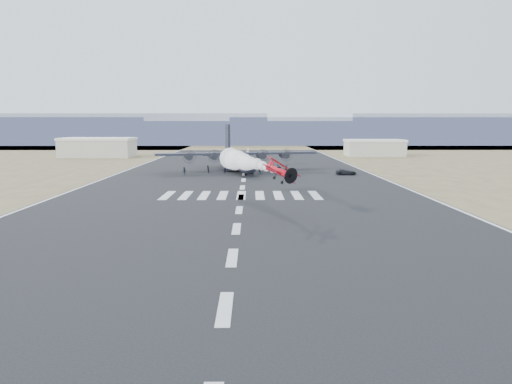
{
  "coord_description": "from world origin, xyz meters",
  "views": [
    {
      "loc": [
        1.69,
        -29.95,
        11.46
      ],
      "look_at": [
        2.17,
        24.62,
        4.0
      ],
      "focal_mm": 35.0,
      "sensor_mm": 36.0,
      "label": 1
    }
  ],
  "objects_px": {
    "crew_d": "(237,168)",
    "crew_f": "(225,170)",
    "crew_g": "(286,169)",
    "crew_a": "(278,168)",
    "crew_b": "(208,169)",
    "aerobatic_biplane": "(280,171)",
    "crew_h": "(260,170)",
    "crew_c": "(184,171)",
    "hangar_left": "(98,147)",
    "support_vehicle": "(346,172)",
    "crew_e": "(252,170)",
    "hangar_right": "(374,148)",
    "transport_aircraft": "(236,159)"
  },
  "relations": [
    {
      "from": "aerobatic_biplane",
      "to": "support_vehicle",
      "type": "bearing_deg",
      "value": 52.6
    },
    {
      "from": "crew_d",
      "to": "crew_f",
      "type": "xyz_separation_m",
      "value": [
        -2.77,
        -4.01,
        -0.08
      ]
    },
    {
      "from": "support_vehicle",
      "to": "crew_b",
      "type": "xyz_separation_m",
      "value": [
        -31.77,
        4.82,
        0.24
      ]
    },
    {
      "from": "crew_d",
      "to": "crew_f",
      "type": "height_order",
      "value": "crew_d"
    },
    {
      "from": "hangar_right",
      "to": "crew_d",
      "type": "bearing_deg",
      "value": -128.15
    },
    {
      "from": "hangar_left",
      "to": "crew_f",
      "type": "distance_m",
      "value": 76.4
    },
    {
      "from": "crew_f",
      "to": "crew_h",
      "type": "distance_m",
      "value": 8.19
    },
    {
      "from": "hangar_left",
      "to": "crew_c",
      "type": "height_order",
      "value": "hangar_left"
    },
    {
      "from": "aerobatic_biplane",
      "to": "crew_b",
      "type": "distance_m",
      "value": 58.25
    },
    {
      "from": "hangar_left",
      "to": "support_vehicle",
      "type": "bearing_deg",
      "value": -39.8
    },
    {
      "from": "hangar_left",
      "to": "crew_a",
      "type": "height_order",
      "value": "hangar_left"
    },
    {
      "from": "aerobatic_biplane",
      "to": "crew_h",
      "type": "xyz_separation_m",
      "value": [
        -1.42,
        54.59,
        -4.95
      ]
    },
    {
      "from": "hangar_right",
      "to": "transport_aircraft",
      "type": "xyz_separation_m",
      "value": [
        -48.27,
        -57.52,
        -0.08
      ]
    },
    {
      "from": "crew_d",
      "to": "crew_g",
      "type": "bearing_deg",
      "value": 77.19
    },
    {
      "from": "hangar_right",
      "to": "transport_aircraft",
      "type": "distance_m",
      "value": 75.09
    },
    {
      "from": "hangar_right",
      "to": "crew_g",
      "type": "bearing_deg",
      "value": -120.21
    },
    {
      "from": "hangar_right",
      "to": "crew_b",
      "type": "height_order",
      "value": "hangar_right"
    },
    {
      "from": "support_vehicle",
      "to": "crew_d",
      "type": "relative_size",
      "value": 2.63
    },
    {
      "from": "crew_a",
      "to": "crew_e",
      "type": "relative_size",
      "value": 1.01
    },
    {
      "from": "hangar_left",
      "to": "crew_d",
      "type": "height_order",
      "value": "hangar_left"
    },
    {
      "from": "support_vehicle",
      "to": "crew_h",
      "type": "xyz_separation_m",
      "value": [
        -19.41,
        3.03,
        0.16
      ]
    },
    {
      "from": "transport_aircraft",
      "to": "crew_a",
      "type": "relative_size",
      "value": 21.01
    },
    {
      "from": "crew_c",
      "to": "crew_f",
      "type": "bearing_deg",
      "value": 158.71
    },
    {
      "from": "support_vehicle",
      "to": "crew_c",
      "type": "bearing_deg",
      "value": 90.5
    },
    {
      "from": "hangar_left",
      "to": "crew_g",
      "type": "xyz_separation_m",
      "value": [
        61.91,
        -56.98,
        -2.5
      ]
    },
    {
      "from": "crew_g",
      "to": "crew_a",
      "type": "bearing_deg",
      "value": -171.68
    },
    {
      "from": "aerobatic_biplane",
      "to": "transport_aircraft",
      "type": "relative_size",
      "value": 0.13
    },
    {
      "from": "crew_h",
      "to": "crew_c",
      "type": "bearing_deg",
      "value": -177.25
    },
    {
      "from": "crew_c",
      "to": "crew_e",
      "type": "distance_m",
      "value": 15.57
    },
    {
      "from": "transport_aircraft",
      "to": "crew_a",
      "type": "distance_m",
      "value": 10.91
    },
    {
      "from": "crew_b",
      "to": "crew_f",
      "type": "height_order",
      "value": "crew_b"
    },
    {
      "from": "hangar_left",
      "to": "crew_e",
      "type": "height_order",
      "value": "hangar_left"
    },
    {
      "from": "crew_a",
      "to": "crew_g",
      "type": "distance_m",
      "value": 2.34
    },
    {
      "from": "support_vehicle",
      "to": "crew_d",
      "type": "distance_m",
      "value": 25.75
    },
    {
      "from": "hangar_left",
      "to": "transport_aircraft",
      "type": "bearing_deg",
      "value": -46.56
    },
    {
      "from": "crew_a",
      "to": "crew_h",
      "type": "relative_size",
      "value": 1.15
    },
    {
      "from": "crew_b",
      "to": "aerobatic_biplane",
      "type": "bearing_deg",
      "value": 24.94
    },
    {
      "from": "aerobatic_biplane",
      "to": "hangar_right",
      "type": "bearing_deg",
      "value": 52.89
    },
    {
      "from": "hangar_right",
      "to": "support_vehicle",
      "type": "height_order",
      "value": "hangar_right"
    },
    {
      "from": "hangar_right",
      "to": "hangar_left",
      "type": "bearing_deg",
      "value": -177.08
    },
    {
      "from": "crew_a",
      "to": "crew_h",
      "type": "height_order",
      "value": "crew_a"
    },
    {
      "from": "hangar_left",
      "to": "crew_h",
      "type": "relative_size",
      "value": 15.13
    },
    {
      "from": "hangar_left",
      "to": "crew_a",
      "type": "xyz_separation_m",
      "value": [
        60.0,
        -55.63,
        -2.48
      ]
    },
    {
      "from": "hangar_right",
      "to": "crew_d",
      "type": "relative_size",
      "value": 11.49
    },
    {
      "from": "hangar_right",
      "to": "crew_c",
      "type": "xyz_separation_m",
      "value": [
        -59.59,
        -67.24,
        -2.12
      ]
    },
    {
      "from": "transport_aircraft",
      "to": "crew_d",
      "type": "distance_m",
      "value": 3.88
    },
    {
      "from": "crew_f",
      "to": "crew_g",
      "type": "height_order",
      "value": "crew_g"
    },
    {
      "from": "crew_f",
      "to": "crew_h",
      "type": "relative_size",
      "value": 1.01
    },
    {
      "from": "crew_d",
      "to": "crew_g",
      "type": "distance_m",
      "value": 11.72
    },
    {
      "from": "hangar_left",
      "to": "aerobatic_biplane",
      "type": "distance_m",
      "value": 127.65
    }
  ]
}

